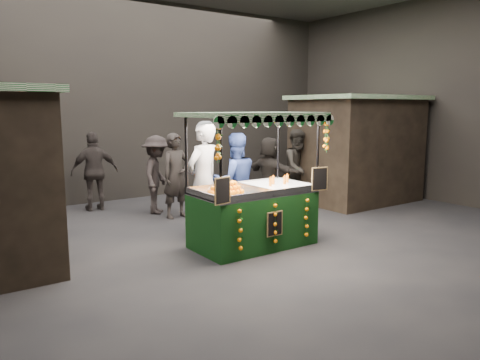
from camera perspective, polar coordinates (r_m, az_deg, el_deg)
ground at (r=8.00m, az=1.18°, el=-7.82°), size 12.00×12.00×0.00m
market_hall at (r=7.74m, az=1.26°, el=16.91°), size 12.10×10.10×5.05m
neighbour_stall_right at (r=11.83m, az=14.20°, el=3.80°), size 3.00×2.20×2.60m
juice_stall at (r=7.69m, az=1.82°, el=-3.18°), size 2.31×1.36×2.23m
vendor_grey at (r=8.19m, az=-4.58°, el=0.00°), size 0.89×0.73×2.08m
vendor_blue at (r=8.72m, az=-0.64°, el=-0.21°), size 1.05×0.91×1.84m
shopper_0 at (r=9.78m, az=-7.89°, el=0.53°), size 0.70×0.51×1.79m
shopper_1 at (r=11.07m, az=7.21°, el=1.56°), size 0.90×0.71×1.81m
shopper_2 at (r=10.89m, az=-17.51°, el=1.03°), size 1.07×0.51×1.78m
shopper_3 at (r=10.25m, az=-10.26°, el=0.65°), size 1.18×1.27×1.72m
shopper_5 at (r=10.62m, az=3.70°, el=0.90°), size 0.66×1.58×1.66m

